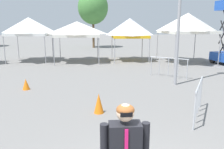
{
  "coord_description": "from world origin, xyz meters",
  "views": [
    {
      "loc": [
        -0.86,
        -2.62,
        2.74
      ],
      "look_at": [
        -0.22,
        4.06,
        1.3
      ],
      "focal_mm": 36.46,
      "sensor_mm": 36.0,
      "label": 1
    }
  ],
  "objects_px": {
    "crowd_barrier_mid_lot": "(199,93)",
    "crowd_barrier_near_person": "(169,64)",
    "tree_behind_tents_right": "(93,8)",
    "traffic_cone_near_barrier": "(26,84)",
    "canopy_tent_behind_left": "(77,29)",
    "traffic_cone_lot_center": "(99,103)",
    "canopy_tent_behind_center": "(29,27)",
    "canopy_tent_center": "(188,23)",
    "canopy_tent_right_of_center": "(130,28)"
  },
  "relations": [
    {
      "from": "crowd_barrier_mid_lot",
      "to": "crowd_barrier_near_person",
      "type": "height_order",
      "value": "same"
    },
    {
      "from": "tree_behind_tents_right",
      "to": "traffic_cone_near_barrier",
      "type": "height_order",
      "value": "tree_behind_tents_right"
    },
    {
      "from": "canopy_tent_behind_left",
      "to": "crowd_barrier_near_person",
      "type": "height_order",
      "value": "canopy_tent_behind_left"
    },
    {
      "from": "crowd_barrier_mid_lot",
      "to": "traffic_cone_lot_center",
      "type": "bearing_deg",
      "value": 168.15
    },
    {
      "from": "canopy_tent_behind_center",
      "to": "canopy_tent_center",
      "type": "distance_m",
      "value": 11.97
    },
    {
      "from": "canopy_tent_behind_left",
      "to": "canopy_tent_center",
      "type": "distance_m",
      "value": 8.21
    },
    {
      "from": "canopy_tent_behind_left",
      "to": "canopy_tent_right_of_center",
      "type": "bearing_deg",
      "value": 2.6
    },
    {
      "from": "crowd_barrier_mid_lot",
      "to": "tree_behind_tents_right",
      "type": "bearing_deg",
      "value": 96.88
    },
    {
      "from": "crowd_barrier_near_person",
      "to": "canopy_tent_center",
      "type": "bearing_deg",
      "value": 57.93
    },
    {
      "from": "canopy_tent_right_of_center",
      "to": "traffic_cone_lot_center",
      "type": "height_order",
      "value": "canopy_tent_right_of_center"
    },
    {
      "from": "crowd_barrier_near_person",
      "to": "traffic_cone_lot_center",
      "type": "relative_size",
      "value": 2.61
    },
    {
      "from": "canopy_tent_right_of_center",
      "to": "tree_behind_tents_right",
      "type": "relative_size",
      "value": 0.47
    },
    {
      "from": "canopy_tent_right_of_center",
      "to": "canopy_tent_center",
      "type": "xyz_separation_m",
      "value": [
        4.03,
        -1.49,
        0.36
      ]
    },
    {
      "from": "crowd_barrier_mid_lot",
      "to": "traffic_cone_near_barrier",
      "type": "height_order",
      "value": "crowd_barrier_mid_lot"
    },
    {
      "from": "canopy_tent_center",
      "to": "traffic_cone_lot_center",
      "type": "relative_size",
      "value": 5.72
    },
    {
      "from": "tree_behind_tents_right",
      "to": "traffic_cone_near_barrier",
      "type": "distance_m",
      "value": 20.06
    },
    {
      "from": "canopy_tent_behind_center",
      "to": "traffic_cone_near_barrier",
      "type": "relative_size",
      "value": 7.09
    },
    {
      "from": "crowd_barrier_mid_lot",
      "to": "traffic_cone_near_barrier",
      "type": "relative_size",
      "value": 3.84
    },
    {
      "from": "canopy_tent_behind_center",
      "to": "tree_behind_tents_right",
      "type": "height_order",
      "value": "tree_behind_tents_right"
    },
    {
      "from": "canopy_tent_behind_left",
      "to": "canopy_tent_center",
      "type": "xyz_separation_m",
      "value": [
        8.1,
        -1.3,
        0.43
      ]
    },
    {
      "from": "canopy_tent_behind_center",
      "to": "tree_behind_tents_right",
      "type": "xyz_separation_m",
      "value": [
        5.12,
        10.76,
        2.24
      ]
    },
    {
      "from": "tree_behind_tents_right",
      "to": "crowd_barrier_near_person",
      "type": "distance_m",
      "value": 18.33
    },
    {
      "from": "canopy_tent_center",
      "to": "traffic_cone_near_barrier",
      "type": "height_order",
      "value": "canopy_tent_center"
    },
    {
      "from": "canopy_tent_behind_center",
      "to": "canopy_tent_behind_left",
      "type": "height_order",
      "value": "canopy_tent_behind_center"
    },
    {
      "from": "traffic_cone_near_barrier",
      "to": "canopy_tent_right_of_center",
      "type": "bearing_deg",
      "value": 53.31
    },
    {
      "from": "canopy_tent_center",
      "to": "traffic_cone_lot_center",
      "type": "height_order",
      "value": "canopy_tent_center"
    },
    {
      "from": "canopy_tent_right_of_center",
      "to": "canopy_tent_center",
      "type": "relative_size",
      "value": 0.9
    },
    {
      "from": "crowd_barrier_mid_lot",
      "to": "canopy_tent_behind_center",
      "type": "bearing_deg",
      "value": 123.01
    },
    {
      "from": "crowd_barrier_near_person",
      "to": "traffic_cone_near_barrier",
      "type": "xyz_separation_m",
      "value": [
        -7.01,
        -1.77,
        -0.52
      ]
    },
    {
      "from": "canopy_tent_behind_center",
      "to": "traffic_cone_near_barrier",
      "type": "xyz_separation_m",
      "value": [
        1.83,
        -8.46,
        -2.45
      ]
    },
    {
      "from": "canopy_tent_behind_center",
      "to": "canopy_tent_center",
      "type": "height_order",
      "value": "canopy_tent_center"
    },
    {
      "from": "crowd_barrier_mid_lot",
      "to": "crowd_barrier_near_person",
      "type": "relative_size",
      "value": 1.08
    },
    {
      "from": "canopy_tent_right_of_center",
      "to": "traffic_cone_lot_center",
      "type": "xyz_separation_m",
      "value": [
        -2.89,
        -11.03,
        -2.24
      ]
    },
    {
      "from": "canopy_tent_behind_left",
      "to": "canopy_tent_center",
      "type": "bearing_deg",
      "value": -9.14
    },
    {
      "from": "canopy_tent_right_of_center",
      "to": "traffic_cone_lot_center",
      "type": "distance_m",
      "value": 11.62
    },
    {
      "from": "canopy_tent_center",
      "to": "crowd_barrier_near_person",
      "type": "bearing_deg",
      "value": -122.07
    },
    {
      "from": "canopy_tent_center",
      "to": "traffic_cone_near_barrier",
      "type": "relative_size",
      "value": 7.77
    },
    {
      "from": "canopy_tent_behind_center",
      "to": "crowd_barrier_mid_lot",
      "type": "distance_m",
      "value": 14.59
    },
    {
      "from": "canopy_tent_right_of_center",
      "to": "crowd_barrier_near_person",
      "type": "bearing_deg",
      "value": -80.39
    },
    {
      "from": "canopy_tent_behind_center",
      "to": "canopy_tent_right_of_center",
      "type": "relative_size",
      "value": 1.02
    },
    {
      "from": "canopy_tent_behind_left",
      "to": "crowd_barrier_mid_lot",
      "type": "bearing_deg",
      "value": -70.05
    },
    {
      "from": "canopy_tent_behind_center",
      "to": "traffic_cone_lot_center",
      "type": "relative_size",
      "value": 5.22
    },
    {
      "from": "canopy_tent_center",
      "to": "canopy_tent_right_of_center",
      "type": "bearing_deg",
      "value": 159.73
    },
    {
      "from": "crowd_barrier_mid_lot",
      "to": "canopy_tent_center",
      "type": "bearing_deg",
      "value": 68.86
    },
    {
      "from": "canopy_tent_right_of_center",
      "to": "traffic_cone_near_barrier",
      "type": "distance_m",
      "value": 10.24
    },
    {
      "from": "canopy_tent_center",
      "to": "crowd_barrier_near_person",
      "type": "distance_m",
      "value": 6.0
    },
    {
      "from": "canopy_tent_behind_center",
      "to": "traffic_cone_lot_center",
      "type": "distance_m",
      "value": 12.71
    },
    {
      "from": "traffic_cone_near_barrier",
      "to": "canopy_tent_center",
      "type": "bearing_deg",
      "value": 33.1
    },
    {
      "from": "crowd_barrier_near_person",
      "to": "canopy_tent_behind_center",
      "type": "bearing_deg",
      "value": 142.86
    },
    {
      "from": "canopy_tent_behind_left",
      "to": "traffic_cone_near_barrier",
      "type": "relative_size",
      "value": 7.03
    }
  ]
}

